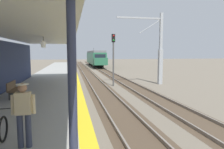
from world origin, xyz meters
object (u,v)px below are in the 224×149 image
approaching_train (95,58)px  catenary_pylon_far_side (158,50)px  commuter_person (23,112)px  rail_signal_post (113,54)px  platform_bench (14,89)px

approaching_train → catenary_pylon_far_side: 31.04m
approaching_train → commuter_person: bearing=-98.9°
commuter_person → rail_signal_post: size_ratio=0.32×
commuter_person → platform_bench: commuter_person is taller
rail_signal_post → commuter_person: bearing=-110.3°
rail_signal_post → platform_bench: 11.02m
rail_signal_post → catenary_pylon_far_side: bearing=4.0°
approaching_train → rail_signal_post: rail_signal_post is taller
commuter_person → catenary_pylon_far_side: bearing=55.4°
approaching_train → catenary_pylon_far_side: catenary_pylon_far_side is taller
approaching_train → platform_bench: (-9.08, -39.30, -0.80)m
commuter_person → approaching_train: bearing=81.1°
catenary_pylon_far_side → commuter_person: bearing=-124.6°
commuter_person → platform_bench: bearing=106.5°
rail_signal_post → platform_bench: size_ratio=3.25×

